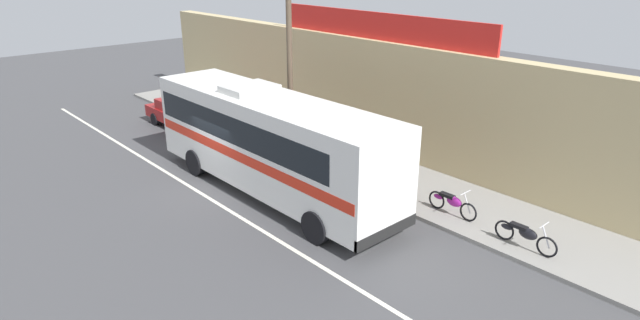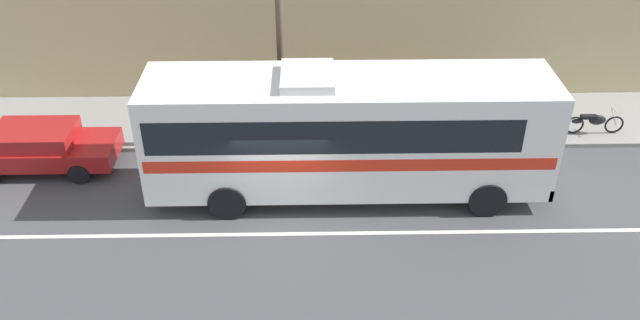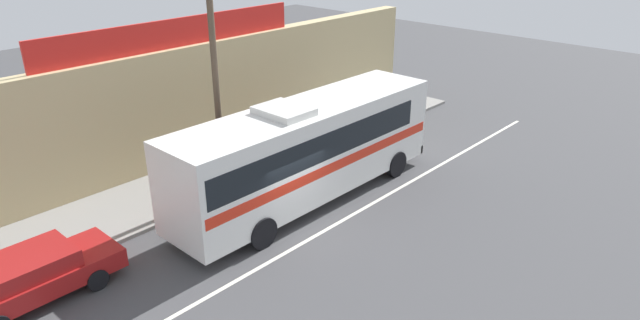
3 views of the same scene
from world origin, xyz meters
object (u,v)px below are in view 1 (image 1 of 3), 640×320
(intercity_bus, at_px, (269,138))
(motorcycle_black, at_px, (524,234))
(pedestrian_far_left, at_px, (193,88))
(utility_pole, at_px, (290,57))
(motorcycle_orange, at_px, (452,202))
(parked_car, at_px, (182,113))
(motorcycle_purple, at_px, (395,180))

(intercity_bus, height_order, motorcycle_black, intercity_bus)
(motorcycle_black, bearing_deg, pedestrian_far_left, 177.45)
(utility_pole, height_order, motorcycle_orange, utility_pole)
(parked_car, bearing_deg, motorcycle_orange, 6.71)
(motorcycle_orange, bearing_deg, motorcycle_purple, 179.17)
(utility_pole, bearing_deg, motorcycle_orange, 4.98)
(utility_pole, distance_m, pedestrian_far_left, 10.95)
(motorcycle_black, bearing_deg, intercity_bus, -160.57)
(motorcycle_purple, xyz_separation_m, motorcycle_orange, (2.45, -0.04, 0.00))
(intercity_bus, height_order, parked_car, intercity_bus)
(motorcycle_black, xyz_separation_m, motorcycle_orange, (-2.65, 0.22, 0.00))
(motorcycle_purple, distance_m, motorcycle_black, 5.10)
(intercity_bus, relative_size, parked_car, 2.46)
(utility_pole, bearing_deg, pedestrian_far_left, 172.65)
(motorcycle_purple, bearing_deg, utility_pole, -172.21)
(intercity_bus, bearing_deg, motorcycle_black, 19.43)
(motorcycle_purple, xyz_separation_m, motorcycle_black, (5.09, -0.26, 0.00))
(utility_pole, bearing_deg, intercity_bus, -53.81)
(parked_car, distance_m, motorcycle_purple, 12.40)
(motorcycle_purple, xyz_separation_m, pedestrian_far_left, (-15.35, 0.65, 0.48))
(intercity_bus, relative_size, motorcycle_orange, 6.00)
(intercity_bus, height_order, motorcycle_purple, intercity_bus)
(utility_pole, relative_size, motorcycle_black, 4.24)
(motorcycle_orange, bearing_deg, pedestrian_far_left, 177.79)
(motorcycle_orange, relative_size, pedestrian_far_left, 1.17)
(intercity_bus, xyz_separation_m, motorcycle_purple, (3.17, 3.17, -1.50))
(intercity_bus, distance_m, pedestrian_far_left, 12.80)
(parked_car, xyz_separation_m, motorcycle_orange, (14.72, 1.73, -0.17))
(motorcycle_orange, bearing_deg, intercity_bus, -150.82)
(intercity_bus, relative_size, motorcycle_black, 5.74)
(motorcycle_black, bearing_deg, motorcycle_purple, 177.11)
(parked_car, bearing_deg, motorcycle_black, 4.97)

